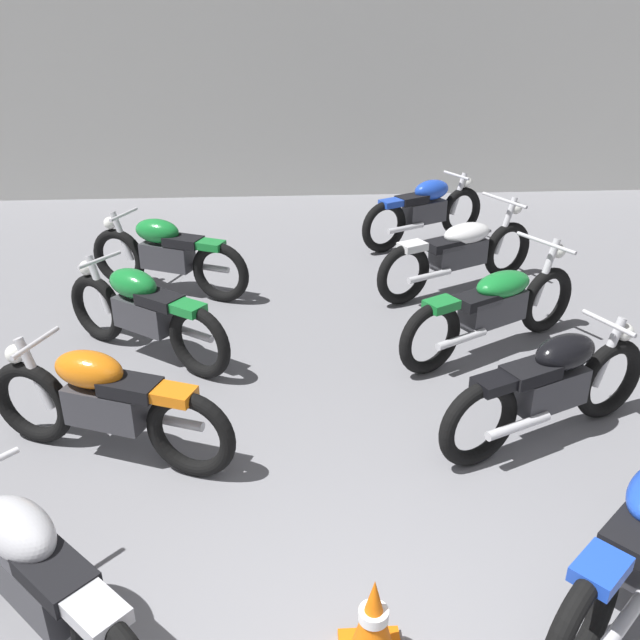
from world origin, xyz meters
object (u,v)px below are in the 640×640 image
object	(u,v)px
motorcycle_left_row_0	(38,577)
motorcycle_right_row_1	(551,386)
motorcycle_right_row_3	(459,252)
traffic_cone	(373,623)
motorcycle_right_row_4	(425,210)
motorcycle_right_row_2	(494,306)
motorcycle_left_row_1	(105,403)
motorcycle_left_row_2	(143,312)
motorcycle_left_row_3	(167,254)

from	to	relation	value
motorcycle_left_row_0	motorcycle_right_row_1	bearing A→B (deg)	26.86
motorcycle_right_row_3	traffic_cone	world-z (taller)	motorcycle_right_row_3
motorcycle_right_row_3	motorcycle_right_row_4	distance (m)	1.60
motorcycle_right_row_1	motorcycle_right_row_2	world-z (taller)	motorcycle_right_row_2
motorcycle_left_row_1	motorcycle_right_row_4	world-z (taller)	same
motorcycle_right_row_2	motorcycle_right_row_3	xyz separation A→B (m)	(0.04, 1.46, 0.00)
motorcycle_right_row_1	motorcycle_right_row_3	size ratio (longest dim) A/B	0.93
motorcycle_left_row_2	motorcycle_right_row_3	world-z (taller)	motorcycle_right_row_3
motorcycle_left_row_2	motorcycle_left_row_0	bearing A→B (deg)	-89.98
motorcycle_left_row_0	motorcycle_left_row_2	bearing A→B (deg)	90.02
motorcycle_left_row_0	motorcycle_right_row_4	bearing A→B (deg)	62.49
motorcycle_left_row_3	motorcycle_right_row_1	size ratio (longest dim) A/B	1.00
motorcycle_right_row_3	motorcycle_left_row_2	bearing A→B (deg)	-156.80
motorcycle_left_row_1	motorcycle_right_row_4	size ratio (longest dim) A/B	1.04
motorcycle_left_row_0	motorcycle_right_row_1	world-z (taller)	same
motorcycle_right_row_1	motorcycle_right_row_2	xyz separation A→B (m)	(-0.00, 1.42, -0.01)
motorcycle_right_row_4	motorcycle_left_row_0	bearing A→B (deg)	-117.51
motorcycle_left_row_3	motorcycle_right_row_1	distance (m)	4.38
motorcycle_left_row_0	motorcycle_right_row_1	distance (m)	3.59
motorcycle_left_row_3	motorcycle_right_row_4	size ratio (longest dim) A/B	1.02
motorcycle_left_row_1	motorcycle_right_row_3	xyz separation A→B (m)	(3.25, 2.91, -0.01)
motorcycle_left_row_2	motorcycle_right_row_3	distance (m)	3.52
motorcycle_left_row_1	motorcycle_left_row_3	distance (m)	3.02
motorcycle_right_row_2	traffic_cone	world-z (taller)	motorcycle_right_row_2
motorcycle_left_row_0	motorcycle_left_row_3	size ratio (longest dim) A/B	0.81
motorcycle_left_row_0	motorcycle_left_row_1	xyz separation A→B (m)	(-0.01, 1.59, 0.00)
motorcycle_left_row_1	motorcycle_right_row_2	size ratio (longest dim) A/B	0.96
motorcycle_left_row_1	motorcycle_right_row_1	distance (m)	3.22
motorcycle_right_row_4	motorcycle_right_row_3	bearing A→B (deg)	-87.71
motorcycle_left_row_2	traffic_cone	world-z (taller)	motorcycle_left_row_2
motorcycle_right_row_1	motorcycle_left_row_0	bearing A→B (deg)	-153.14
motorcycle_left_row_3	motorcycle_left_row_2	bearing A→B (deg)	-90.05
motorcycle_left_row_1	motorcycle_left_row_3	world-z (taller)	same
motorcycle_left_row_2	traffic_cone	size ratio (longest dim) A/B	3.05
motorcycle_left_row_1	motorcycle_left_row_2	xyz separation A→B (m)	(0.01, 1.52, 0.00)
motorcycle_left_row_1	traffic_cone	world-z (taller)	motorcycle_left_row_1
motorcycle_left_row_1	motorcycle_right_row_1	xyz separation A→B (m)	(3.22, 0.03, 0.00)
motorcycle_left_row_2	motorcycle_right_row_3	size ratio (longest dim) A/B	0.83
motorcycle_right_row_1	traffic_cone	bearing A→B (deg)	-130.30
motorcycle_left_row_2	motorcycle_right_row_2	world-z (taller)	motorcycle_right_row_2
motorcycle_left_row_3	motorcycle_right_row_2	distance (m)	3.57
motorcycle_right_row_2	traffic_cone	xyz separation A→B (m)	(-1.55, -3.25, -0.19)
motorcycle_right_row_1	traffic_cone	distance (m)	2.41
motorcycle_left_row_2	motorcycle_right_row_3	bearing A→B (deg)	23.20
motorcycle_left_row_0	motorcycle_left_row_2	distance (m)	3.11
motorcycle_left_row_3	motorcycle_right_row_2	world-z (taller)	motorcycle_right_row_2
motorcycle_left_row_3	traffic_cone	world-z (taller)	motorcycle_left_row_3
motorcycle_left_row_1	motorcycle_right_row_1	bearing A→B (deg)	0.52
motorcycle_left_row_1	motorcycle_right_row_4	bearing A→B (deg)	54.69
motorcycle_left_row_1	motorcycle_right_row_4	xyz separation A→B (m)	(3.19, 4.50, 0.00)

